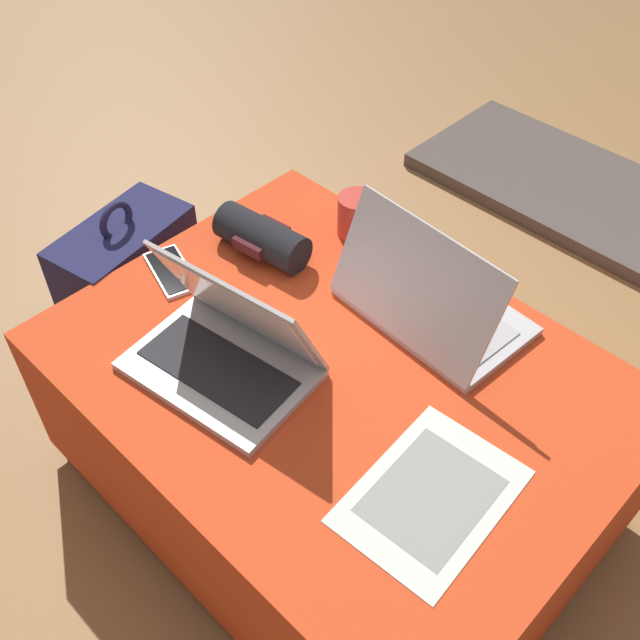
% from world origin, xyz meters
% --- Properties ---
extents(ground_plane, '(14.00, 14.00, 0.00)m').
position_xyz_m(ground_plane, '(0.00, 0.00, 0.00)').
color(ground_plane, '#9E7042').
extents(ottoman, '(1.04, 0.78, 0.40)m').
position_xyz_m(ottoman, '(0.00, 0.00, 0.20)').
color(ottoman, maroon).
rests_on(ottoman, ground_plane).
extents(laptop_near, '(0.36, 0.27, 0.22)m').
position_xyz_m(laptop_near, '(-0.15, -0.14, 0.45)').
color(laptop_near, silver).
rests_on(laptop_near, ottoman).
extents(laptop_far, '(0.37, 0.25, 0.23)m').
position_xyz_m(laptop_far, '(0.04, 0.21, 0.45)').
color(laptop_far, silver).
rests_on(laptop_far, ottoman).
extents(cell_phone, '(0.17, 0.11, 0.01)m').
position_xyz_m(cell_phone, '(-0.43, -0.05, 0.41)').
color(cell_phone, white).
rests_on(cell_phone, ottoman).
extents(backpack, '(0.27, 0.35, 0.48)m').
position_xyz_m(backpack, '(-0.64, -0.05, 0.20)').
color(backpack, '#23234C').
rests_on(backpack, ground_plane).
extents(paper_sheet, '(0.23, 0.31, 0.00)m').
position_xyz_m(paper_sheet, '(0.29, -0.09, 0.40)').
color(paper_sheet, silver).
rests_on(paper_sheet, ottoman).
extents(wrist_brace, '(0.22, 0.11, 0.08)m').
position_xyz_m(wrist_brace, '(-0.34, 0.13, 0.45)').
color(wrist_brace, black).
rests_on(wrist_brace, ottoman).
extents(coffee_mug, '(0.12, 0.08, 0.10)m').
position_xyz_m(coffee_mug, '(-0.24, 0.32, 0.45)').
color(coffee_mug, red).
rests_on(coffee_mug, ottoman).
extents(fireplace_hearth, '(1.40, 0.50, 0.04)m').
position_xyz_m(fireplace_hearth, '(0.00, 1.32, 0.02)').
color(fireplace_hearth, '#564C47').
rests_on(fireplace_hearth, ground_plane).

